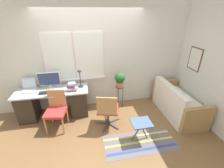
{
  "coord_description": "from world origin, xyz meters",
  "views": [
    {
      "loc": [
        -0.22,
        -3.05,
        2.42
      ],
      "look_at": [
        0.41,
        0.15,
        0.83
      ],
      "focal_mm": 24.0,
      "sensor_mm": 36.0,
      "label": 1
    }
  ],
  "objects_px": {
    "potted_plant": "(120,79)",
    "folding_stool": "(141,124)",
    "plant_stand": "(120,90)",
    "keyboard": "(49,92)",
    "book_stack": "(72,87)",
    "office_chair_swivel": "(108,110)",
    "monitor": "(49,80)",
    "laptop": "(29,88)",
    "mouse": "(62,91)",
    "desk_chair_wooden": "(56,109)",
    "desk_lamp": "(80,76)",
    "couch_loveseat": "(177,104)"
  },
  "relations": [
    {
      "from": "desk_chair_wooden",
      "to": "couch_loveseat",
      "type": "height_order",
      "value": "desk_chair_wooden"
    },
    {
      "from": "keyboard",
      "to": "potted_plant",
      "type": "relative_size",
      "value": 1.15
    },
    {
      "from": "monitor",
      "to": "plant_stand",
      "type": "bearing_deg",
      "value": -3.57
    },
    {
      "from": "couch_loveseat",
      "to": "potted_plant",
      "type": "bearing_deg",
      "value": 68.4
    },
    {
      "from": "folding_stool",
      "to": "laptop",
      "type": "bearing_deg",
      "value": 151.0
    },
    {
      "from": "laptop",
      "to": "keyboard",
      "type": "relative_size",
      "value": 0.73
    },
    {
      "from": "desk_lamp",
      "to": "folding_stool",
      "type": "distance_m",
      "value": 1.8
    },
    {
      "from": "laptop",
      "to": "plant_stand",
      "type": "height_order",
      "value": "laptop"
    },
    {
      "from": "laptop",
      "to": "desk_chair_wooden",
      "type": "xyz_separation_m",
      "value": [
        0.65,
        -0.56,
        -0.31
      ]
    },
    {
      "from": "office_chair_swivel",
      "to": "potted_plant",
      "type": "height_order",
      "value": "potted_plant"
    },
    {
      "from": "potted_plant",
      "to": "office_chair_swivel",
      "type": "bearing_deg",
      "value": -122.45
    },
    {
      "from": "monitor",
      "to": "desk_chair_wooden",
      "type": "distance_m",
      "value": 0.76
    },
    {
      "from": "desk_lamp",
      "to": "office_chair_swivel",
      "type": "xyz_separation_m",
      "value": [
        0.55,
        -0.72,
        -0.56
      ]
    },
    {
      "from": "desk_lamp",
      "to": "laptop",
      "type": "bearing_deg",
      "value": 177.26
    },
    {
      "from": "plant_stand",
      "to": "potted_plant",
      "type": "height_order",
      "value": "potted_plant"
    },
    {
      "from": "mouse",
      "to": "potted_plant",
      "type": "xyz_separation_m",
      "value": [
        1.44,
        0.13,
        0.12
      ]
    },
    {
      "from": "laptop",
      "to": "couch_loveseat",
      "type": "distance_m",
      "value": 3.67
    },
    {
      "from": "monitor",
      "to": "plant_stand",
      "type": "distance_m",
      "value": 1.77
    },
    {
      "from": "monitor",
      "to": "desk_chair_wooden",
      "type": "height_order",
      "value": "monitor"
    },
    {
      "from": "folding_stool",
      "to": "desk_lamp",
      "type": "bearing_deg",
      "value": 132.37
    },
    {
      "from": "book_stack",
      "to": "office_chair_swivel",
      "type": "relative_size",
      "value": 0.28
    },
    {
      "from": "potted_plant",
      "to": "desk_chair_wooden",
      "type": "bearing_deg",
      "value": -163.16
    },
    {
      "from": "monitor",
      "to": "book_stack",
      "type": "height_order",
      "value": "monitor"
    },
    {
      "from": "plant_stand",
      "to": "keyboard",
      "type": "bearing_deg",
      "value": -175.38
    },
    {
      "from": "laptop",
      "to": "folding_stool",
      "type": "bearing_deg",
      "value": -29.0
    },
    {
      "from": "laptop",
      "to": "couch_loveseat",
      "type": "xyz_separation_m",
      "value": [
        3.58,
        -0.64,
        -0.49
      ]
    },
    {
      "from": "desk_chair_wooden",
      "to": "couch_loveseat",
      "type": "distance_m",
      "value": 2.94
    },
    {
      "from": "plant_stand",
      "to": "desk_lamp",
      "type": "bearing_deg",
      "value": 178.07
    },
    {
      "from": "couch_loveseat",
      "to": "plant_stand",
      "type": "distance_m",
      "value": 1.5
    },
    {
      "from": "monitor",
      "to": "book_stack",
      "type": "distance_m",
      "value": 0.59
    },
    {
      "from": "office_chair_swivel",
      "to": "folding_stool",
      "type": "bearing_deg",
      "value": 152.77
    },
    {
      "from": "mouse",
      "to": "office_chair_swivel",
      "type": "distance_m",
      "value": 1.18
    },
    {
      "from": "monitor",
      "to": "desk_lamp",
      "type": "height_order",
      "value": "desk_lamp"
    },
    {
      "from": "laptop",
      "to": "folding_stool",
      "type": "height_order",
      "value": "laptop"
    },
    {
      "from": "plant_stand",
      "to": "folding_stool",
      "type": "distance_m",
      "value": 1.23
    },
    {
      "from": "desk_chair_wooden",
      "to": "laptop",
      "type": "bearing_deg",
      "value": 148.73
    },
    {
      "from": "desk_lamp",
      "to": "book_stack",
      "type": "xyz_separation_m",
      "value": [
        -0.21,
        -0.17,
        -0.2
      ]
    },
    {
      "from": "desk_lamp",
      "to": "office_chair_swivel",
      "type": "distance_m",
      "value": 1.06
    },
    {
      "from": "book_stack",
      "to": "mouse",
      "type": "bearing_deg",
      "value": 178.59
    },
    {
      "from": "keyboard",
      "to": "office_chair_swivel",
      "type": "distance_m",
      "value": 1.42
    },
    {
      "from": "potted_plant",
      "to": "folding_stool",
      "type": "height_order",
      "value": "potted_plant"
    },
    {
      "from": "office_chair_swivel",
      "to": "couch_loveseat",
      "type": "bearing_deg",
      "value": -160.62
    },
    {
      "from": "monitor",
      "to": "book_stack",
      "type": "relative_size",
      "value": 2.06
    },
    {
      "from": "keyboard",
      "to": "potted_plant",
      "type": "bearing_deg",
      "value": 4.62
    },
    {
      "from": "book_stack",
      "to": "office_chair_swivel",
      "type": "height_order",
      "value": "book_stack"
    },
    {
      "from": "keyboard",
      "to": "desk_lamp",
      "type": "relative_size",
      "value": 0.98
    },
    {
      "from": "office_chair_swivel",
      "to": "keyboard",
      "type": "bearing_deg",
      "value": -8.02
    },
    {
      "from": "couch_loveseat",
      "to": "office_chair_swivel",
      "type": "bearing_deg",
      "value": 94.38
    },
    {
      "from": "keyboard",
      "to": "desk_chair_wooden",
      "type": "distance_m",
      "value": 0.45
    },
    {
      "from": "mouse",
      "to": "desk_chair_wooden",
      "type": "distance_m",
      "value": 0.45
    }
  ]
}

